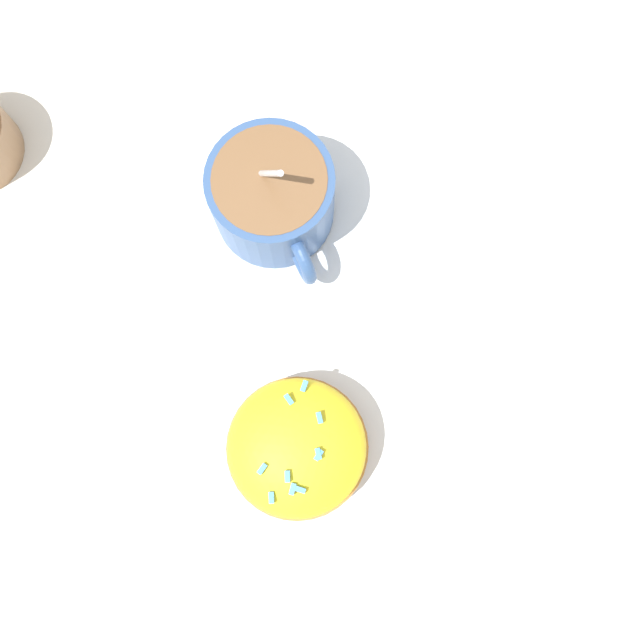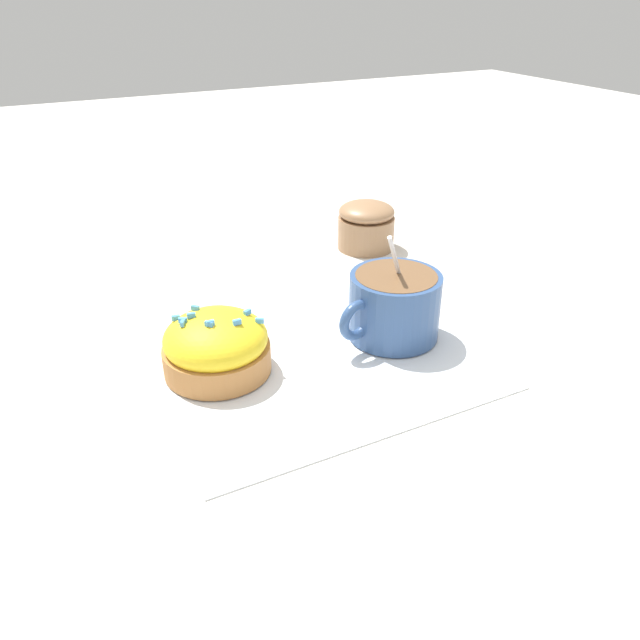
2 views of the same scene
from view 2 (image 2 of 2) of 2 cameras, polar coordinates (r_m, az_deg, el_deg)
The scene contains 5 objects.
ground_plane at distance 0.58m, azimuth -0.92°, elevation -3.34°, with size 3.00×3.00×0.00m, color silver.
paper_napkin at distance 0.57m, azimuth -0.92°, elevation -3.21°, with size 0.29×0.26×0.00m.
coffee_cup at distance 0.59m, azimuth 6.75°, elevation 1.53°, with size 0.11×0.09×0.11m.
frosted_pastry at distance 0.55m, azimuth -9.47°, elevation -2.33°, with size 0.09×0.09×0.06m.
sugar_bowl at distance 0.80m, azimuth 4.24°, elevation 8.66°, with size 0.07×0.07×0.06m.
Camera 2 is at (-0.21, -0.44, 0.31)m, focal length 35.00 mm.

